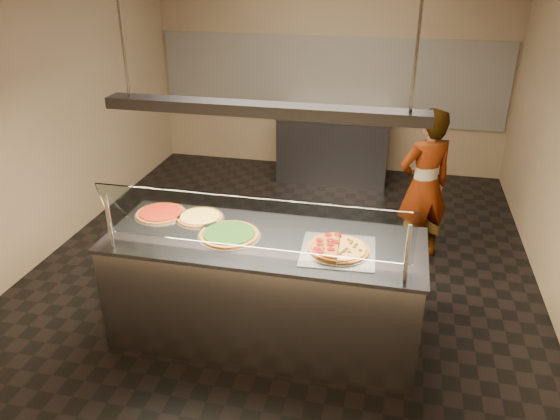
% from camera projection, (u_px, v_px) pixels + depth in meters
% --- Properties ---
extents(ground, '(5.00, 6.00, 0.02)m').
position_uv_depth(ground, '(284.00, 265.00, 5.67)').
color(ground, black).
rests_on(ground, ground).
extents(wall_back, '(5.00, 0.02, 3.00)m').
position_uv_depth(wall_back, '(330.00, 65.00, 7.68)').
color(wall_back, tan).
rests_on(wall_back, ground).
extents(wall_front, '(5.00, 0.02, 3.00)m').
position_uv_depth(wall_front, '(138.00, 316.00, 2.37)').
color(wall_front, tan).
rests_on(wall_front, ground).
extents(wall_left, '(0.02, 6.00, 3.00)m').
position_uv_depth(wall_left, '(43.00, 109.00, 5.53)').
color(wall_left, tan).
rests_on(wall_left, ground).
extents(tile_band, '(4.90, 0.02, 1.20)m').
position_uv_depth(tile_band, '(329.00, 80.00, 7.74)').
color(tile_band, silver).
rests_on(tile_band, wall_back).
extents(serving_counter, '(2.47, 0.94, 0.93)m').
position_uv_depth(serving_counter, '(265.00, 289.00, 4.42)').
color(serving_counter, '#B7B7BC').
rests_on(serving_counter, ground).
extents(sneeze_guard, '(2.23, 0.18, 0.54)m').
position_uv_depth(sneeze_guard, '(252.00, 224.00, 3.79)').
color(sneeze_guard, '#B7B7BC').
rests_on(sneeze_guard, serving_counter).
extents(perforated_tray, '(0.58, 0.58, 0.01)m').
position_uv_depth(perforated_tray, '(338.00, 250.00, 4.04)').
color(perforated_tray, silver).
rests_on(perforated_tray, serving_counter).
extents(half_pizza_pepperoni, '(0.25, 0.46, 0.05)m').
position_uv_depth(half_pizza_pepperoni, '(324.00, 246.00, 4.05)').
color(half_pizza_pepperoni, brown).
rests_on(half_pizza_pepperoni, perforated_tray).
extents(half_pizza_sausage, '(0.25, 0.46, 0.04)m').
position_uv_depth(half_pizza_sausage, '(353.00, 250.00, 4.01)').
color(half_pizza_sausage, brown).
rests_on(half_pizza_sausage, perforated_tray).
extents(pizza_spinach, '(0.49, 0.49, 0.03)m').
position_uv_depth(pizza_spinach, '(229.00, 234.00, 4.25)').
color(pizza_spinach, silver).
rests_on(pizza_spinach, serving_counter).
extents(pizza_cheese, '(0.41, 0.41, 0.03)m').
position_uv_depth(pizza_cheese, '(200.00, 217.00, 4.53)').
color(pizza_cheese, silver).
rests_on(pizza_cheese, serving_counter).
extents(pizza_tomato, '(0.44, 0.44, 0.03)m').
position_uv_depth(pizza_tomato, '(161.00, 213.00, 4.60)').
color(pizza_tomato, silver).
rests_on(pizza_tomato, serving_counter).
extents(pizza_spatula, '(0.17, 0.23, 0.02)m').
position_uv_depth(pizza_spatula, '(208.00, 220.00, 4.45)').
color(pizza_spatula, '#B7B7BC').
rests_on(pizza_spatula, pizza_spinach).
extents(prep_table, '(1.55, 0.74, 0.93)m').
position_uv_depth(prep_table, '(334.00, 146.00, 7.69)').
color(prep_table, '#404046').
rests_on(prep_table, ground).
extents(worker, '(0.70, 0.63, 1.60)m').
position_uv_depth(worker, '(424.00, 186.00, 5.50)').
color(worker, '#3B3740').
rests_on(worker, ground).
extents(heat_lamp_housing, '(2.30, 0.18, 0.08)m').
position_uv_depth(heat_lamp_housing, '(262.00, 109.00, 3.78)').
color(heat_lamp_housing, '#404046').
rests_on(heat_lamp_housing, ceiling).
extents(lamp_rod_left, '(0.02, 0.02, 1.01)m').
position_uv_depth(lamp_rod_left, '(121.00, 23.00, 3.75)').
color(lamp_rod_left, '#B7B7BC').
rests_on(lamp_rod_left, ceiling).
extents(lamp_rod_right, '(0.02, 0.02, 1.01)m').
position_uv_depth(lamp_rod_right, '(419.00, 32.00, 3.35)').
color(lamp_rod_right, '#B7B7BC').
rests_on(lamp_rod_right, ceiling).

